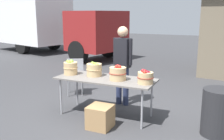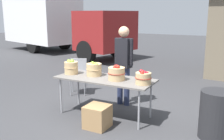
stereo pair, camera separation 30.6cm
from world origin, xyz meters
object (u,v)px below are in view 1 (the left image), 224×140
(apple_basket_green_1, at_px, (94,70))
(box_truck, at_px, (43,23))
(apple_basket_green_0, at_px, (70,68))
(apple_basket_red_1, at_px, (145,77))
(folding_chair, at_px, (75,74))
(trash_barrel, at_px, (219,112))
(apple_basket_red_0, at_px, (118,73))
(produce_crate, at_px, (100,117))
(market_table, at_px, (106,80))
(vendor_adult, at_px, (123,59))

(apple_basket_green_1, distance_m, box_truck, 8.71)
(apple_basket_green_0, height_order, apple_basket_green_1, apple_basket_green_0)
(apple_basket_green_0, relative_size, box_truck, 0.04)
(apple_basket_red_1, height_order, folding_chair, apple_basket_red_1)
(trash_barrel, bearing_deg, apple_basket_green_0, -179.96)
(apple_basket_red_0, relative_size, produce_crate, 0.82)
(market_table, relative_size, vendor_adult, 1.12)
(apple_basket_green_0, relative_size, produce_crate, 0.76)
(market_table, height_order, trash_barrel, trash_barrel)
(market_table, height_order, apple_basket_green_1, apple_basket_green_1)
(trash_barrel, bearing_deg, market_table, -179.99)
(trash_barrel, bearing_deg, apple_basket_red_0, -179.15)
(folding_chair, bearing_deg, trash_barrel, -44.58)
(vendor_adult, xyz_separation_m, folding_chair, (-1.35, 0.24, -0.49))
(market_table, relative_size, apple_basket_red_0, 5.83)
(market_table, relative_size, apple_basket_green_1, 6.01)
(market_table, distance_m, produce_crate, 0.76)
(apple_basket_red_0, distance_m, box_truck, 9.17)
(apple_basket_green_1, xyz_separation_m, folding_chair, (-1.01, 0.89, -0.37))
(vendor_adult, relative_size, folding_chair, 1.97)
(apple_basket_green_1, bearing_deg, market_table, -15.21)
(apple_basket_red_1, distance_m, vendor_adult, 1.09)
(apple_basket_red_1, bearing_deg, apple_basket_red_0, 176.84)
(market_table, distance_m, apple_basket_red_0, 0.32)
(apple_basket_green_1, distance_m, apple_basket_red_0, 0.56)
(apple_basket_green_0, xyz_separation_m, apple_basket_green_1, (0.50, 0.08, -0.01))
(vendor_adult, bearing_deg, apple_basket_green_1, 69.58)
(produce_crate, bearing_deg, market_table, 106.10)
(apple_basket_green_1, relative_size, trash_barrel, 0.41)
(market_table, bearing_deg, vendor_adult, 85.63)
(market_table, bearing_deg, apple_basket_green_1, 164.79)
(apple_basket_red_1, bearing_deg, folding_chair, 153.94)
(apple_basket_green_0, relative_size, trash_barrel, 0.39)
(box_truck, xyz_separation_m, trash_barrel, (8.44, -6.23, -1.10))
(vendor_adult, bearing_deg, produce_crate, 101.74)
(box_truck, xyz_separation_m, produce_crate, (6.57, -6.78, -1.29))
(apple_basket_green_1, relative_size, folding_chair, 0.37)
(market_table, xyz_separation_m, vendor_adult, (0.06, 0.73, 0.29))
(market_table, xyz_separation_m, apple_basket_red_0, (0.26, -0.03, 0.18))
(apple_basket_red_1, bearing_deg, market_table, 176.04)
(apple_basket_red_0, bearing_deg, apple_basket_red_1, -3.16)
(box_truck, distance_m, trash_barrel, 10.55)
(vendor_adult, bearing_deg, folding_chair, -3.12)
(vendor_adult, bearing_deg, trash_barrel, 166.98)
(vendor_adult, height_order, produce_crate, vendor_adult)
(apple_basket_green_1, height_order, produce_crate, apple_basket_green_1)
(apple_basket_red_0, bearing_deg, apple_basket_green_1, 169.37)
(apple_basket_red_1, bearing_deg, box_truck, 138.92)
(apple_basket_green_0, relative_size, folding_chair, 0.35)
(market_table, bearing_deg, apple_basket_green_0, -179.91)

